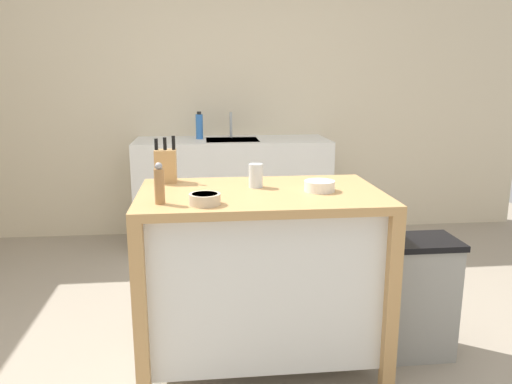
# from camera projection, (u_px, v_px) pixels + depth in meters

# --- Properties ---
(ground_plane) EXTENTS (6.82, 6.82, 0.00)m
(ground_plane) POSITION_uv_depth(u_px,v_px,m) (238.00, 381.00, 2.41)
(ground_plane) COLOR gray
(ground_plane) RESTS_ON ground
(wall_back) EXTENTS (5.82, 0.10, 2.60)m
(wall_back) POSITION_uv_depth(u_px,v_px,m) (217.00, 92.00, 4.52)
(wall_back) COLOR beige
(wall_back) RESTS_ON ground
(kitchen_island) EXTENTS (1.17, 0.72, 0.89)m
(kitchen_island) POSITION_uv_depth(u_px,v_px,m) (260.00, 268.00, 2.50)
(kitchen_island) COLOR tan
(kitchen_island) RESTS_ON ground
(knife_block) EXTENTS (0.11, 0.09, 0.24)m
(knife_block) POSITION_uv_depth(u_px,v_px,m) (166.00, 165.00, 2.59)
(knife_block) COLOR tan
(knife_block) RESTS_ON kitchen_island
(bowl_ceramic_small) EXTENTS (0.15, 0.15, 0.05)m
(bowl_ceramic_small) POSITION_uv_depth(u_px,v_px,m) (320.00, 186.00, 2.40)
(bowl_ceramic_small) COLOR silver
(bowl_ceramic_small) RESTS_ON kitchen_island
(bowl_stoneware_deep) EXTENTS (0.14, 0.14, 0.05)m
(bowl_stoneware_deep) POSITION_uv_depth(u_px,v_px,m) (205.00, 199.00, 2.15)
(bowl_stoneware_deep) COLOR beige
(bowl_stoneware_deep) RESTS_ON kitchen_island
(drinking_cup) EXTENTS (0.07, 0.07, 0.12)m
(drinking_cup) POSITION_uv_depth(u_px,v_px,m) (256.00, 176.00, 2.48)
(drinking_cup) COLOR silver
(drinking_cup) RESTS_ON kitchen_island
(pepper_grinder) EXTENTS (0.04, 0.04, 0.18)m
(pepper_grinder) POSITION_uv_depth(u_px,v_px,m) (159.00, 184.00, 2.15)
(pepper_grinder) COLOR #9E7042
(pepper_grinder) RESTS_ON kitchen_island
(trash_bin) EXTENTS (0.36, 0.28, 0.63)m
(trash_bin) POSITION_uv_depth(u_px,v_px,m) (418.00, 296.00, 2.60)
(trash_bin) COLOR gray
(trash_bin) RESTS_ON ground
(sink_counter) EXTENTS (1.65, 0.60, 0.91)m
(sink_counter) POSITION_uv_depth(u_px,v_px,m) (233.00, 191.00, 4.38)
(sink_counter) COLOR silver
(sink_counter) RESTS_ON ground
(sink_faucet) EXTENTS (0.02, 0.02, 0.22)m
(sink_faucet) POSITION_uv_depth(u_px,v_px,m) (231.00, 125.00, 4.39)
(sink_faucet) COLOR #B7BCC1
(sink_faucet) RESTS_ON sink_counter
(bottle_hand_soap) EXTENTS (0.06, 0.06, 0.23)m
(bottle_hand_soap) POSITION_uv_depth(u_px,v_px,m) (199.00, 126.00, 4.29)
(bottle_hand_soap) COLOR blue
(bottle_hand_soap) RESTS_ON sink_counter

